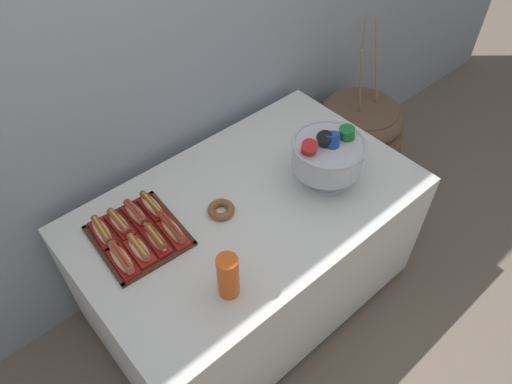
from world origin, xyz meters
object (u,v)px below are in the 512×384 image
Objects in this scene: hot_dog_5 at (120,223)px; floor_vase at (355,149)px; hot_dog_7 at (152,206)px; hot_dog_3 at (173,230)px; cup_stack at (228,276)px; hot_dog_2 at (156,239)px; hot_dog_6 at (136,214)px; buffet_table at (250,251)px; serving_tray at (139,236)px; hot_dog_0 at (122,259)px; hot_dog_1 at (139,249)px; hot_dog_4 at (102,232)px; punch_bowl at (328,154)px; donut at (221,210)px.

floor_vase is at bearing -0.82° from hot_dog_5.
floor_vase reaches higher than hot_dog_7.
cup_stack is at bearing -88.69° from hot_dog_3.
hot_dog_2 is 0.17m from hot_dog_6.
hot_dog_3 is 0.18m from hot_dog_6.
hot_dog_5 is at bearing 154.15° from buffet_table.
serving_tray is 2.38× the size of hot_dog_2.
floor_vase is at bearing 4.93° from hot_dog_0.
hot_dog_1 is at bearing -117.48° from serving_tray.
hot_dog_4 is (-0.14, 0.17, -0.00)m from hot_dog_2.
hot_dog_2 is 0.18m from hot_dog_7.
punch_bowl is at bearing -21.53° from hot_dog_4.
buffet_table is at bearing -29.37° from hot_dog_6.
punch_bowl is at bearing -13.57° from hot_dog_2.
hot_dog_7 is at bearing 153.10° from punch_bowl.
hot_dog_1 is 0.18m from hot_dog_6.
hot_dog_3 is 1.55× the size of donut.
buffet_table is at bearing -168.35° from floor_vase.
hot_dog_5 is (0.01, 0.16, 0.00)m from hot_dog_1.
floor_vase is at bearing 2.40° from serving_tray.
hot_dog_6 reaches higher than hot_dog_0.
hot_dog_1 is at bearing -135.31° from hot_dog_7.
cup_stack is at bearing -140.03° from buffet_table.
hot_dog_3 is at bearing -3.04° from hot_dog_2.
hot_dog_2 is 0.80m from punch_bowl.
hot_dog_6 reaches higher than serving_tray.
donut is at bearing -171.29° from floor_vase.
hot_dog_4 is 1.59× the size of donut.
hot_dog_3 is (0.07, -0.00, -0.00)m from hot_dog_2.
hot_dog_2 is 0.86× the size of hot_dog_4.
donut is (0.30, -0.03, -0.02)m from hot_dog_2.
hot_dog_1 is 0.94× the size of hot_dog_6.
hot_dog_2 reaches higher than hot_dog_5.
serving_tray is 1.93× the size of cup_stack.
hot_dog_5 is at bearing -3.04° from hot_dog_4.
hot_dog_7 is at bearing 89.91° from cup_stack.
hot_dog_5 is at bearing 111.40° from serving_tray.
hot_dog_0 is 1.57× the size of donut.
floor_vase is 1.47m from hot_dog_3.
buffet_table is 9.39× the size of hot_dog_1.
hot_dog_1 is at bearing 171.82° from buffet_table.
hot_dog_5 is 0.93× the size of hot_dog_6.
hot_dog_0 is at bearing -93.04° from hot_dog_4.
hot_dog_1 is 0.95× the size of hot_dog_7.
serving_tray is at bearing -68.60° from hot_dog_5.
hot_dog_2 is 0.22m from hot_dog_4.
hot_dog_7 reaches higher than buffet_table.
hot_dog_0 is 0.23m from hot_dog_3.
hot_dog_4 reaches higher than hot_dog_5.
hot_dog_0 is 0.15m from hot_dog_2.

